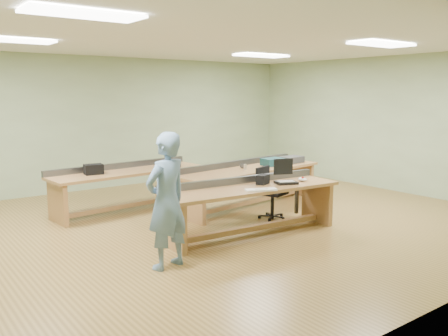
{
  "coord_description": "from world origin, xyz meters",
  "views": [
    {
      "loc": [
        -4.33,
        -6.36,
        2.17
      ],
      "look_at": [
        -0.06,
        -0.6,
        1.04
      ],
      "focal_mm": 38.0,
      "sensor_mm": 36.0,
      "label": 1
    }
  ],
  "objects_px": {
    "workbench_mid": "(248,178)",
    "laptop_base": "(286,183)",
    "workbench_back": "(128,181)",
    "person": "(167,201)",
    "parts_bin_grey": "(292,160)",
    "workbench_front": "(251,199)",
    "task_chair": "(270,200)",
    "camera_bag": "(263,179)",
    "drinks_can": "(245,167)",
    "mug": "(243,166)",
    "parts_bin_teal": "(273,162)"
  },
  "relations": [
    {
      "from": "laptop_base",
      "to": "workbench_back",
      "type": "bearing_deg",
      "value": 139.48
    },
    {
      "from": "laptop_base",
      "to": "mug",
      "type": "bearing_deg",
      "value": 96.27
    },
    {
      "from": "person",
      "to": "camera_bag",
      "type": "height_order",
      "value": "person"
    },
    {
      "from": "parts_bin_grey",
      "to": "drinks_can",
      "type": "distance_m",
      "value": 1.39
    },
    {
      "from": "workbench_mid",
      "to": "parts_bin_teal",
      "type": "relative_size",
      "value": 8.17
    },
    {
      "from": "camera_bag",
      "to": "parts_bin_grey",
      "type": "xyz_separation_m",
      "value": [
        2.03,
        1.42,
        -0.01
      ]
    },
    {
      "from": "camera_bag",
      "to": "mug",
      "type": "height_order",
      "value": "camera_bag"
    },
    {
      "from": "workbench_front",
      "to": "laptop_base",
      "type": "xyz_separation_m",
      "value": [
        0.61,
        -0.14,
        0.21
      ]
    },
    {
      "from": "person",
      "to": "task_chair",
      "type": "relative_size",
      "value": 1.9
    },
    {
      "from": "workbench_front",
      "to": "parts_bin_teal",
      "type": "bearing_deg",
      "value": 43.7
    },
    {
      "from": "person",
      "to": "workbench_back",
      "type": "bearing_deg",
      "value": -120.84
    },
    {
      "from": "laptop_base",
      "to": "parts_bin_teal",
      "type": "xyz_separation_m",
      "value": [
        1.14,
        1.57,
        0.05
      ]
    },
    {
      "from": "laptop_base",
      "to": "camera_bag",
      "type": "xyz_separation_m",
      "value": [
        -0.32,
        0.19,
        0.06
      ]
    },
    {
      "from": "workbench_front",
      "to": "mug",
      "type": "height_order",
      "value": "workbench_front"
    },
    {
      "from": "person",
      "to": "mug",
      "type": "distance_m",
      "value": 3.45
    },
    {
      "from": "drinks_can",
      "to": "person",
      "type": "bearing_deg",
      "value": -146.55
    },
    {
      "from": "workbench_front",
      "to": "workbench_back",
      "type": "xyz_separation_m",
      "value": [
        -0.85,
        2.56,
        0.0
      ]
    },
    {
      "from": "person",
      "to": "task_chair",
      "type": "xyz_separation_m",
      "value": [
        2.64,
        1.0,
        -0.53
      ]
    },
    {
      "from": "workbench_front",
      "to": "workbench_mid",
      "type": "distance_m",
      "value": 1.83
    },
    {
      "from": "person",
      "to": "parts_bin_teal",
      "type": "height_order",
      "value": "person"
    },
    {
      "from": "workbench_front",
      "to": "task_chair",
      "type": "xyz_separation_m",
      "value": [
        0.87,
        0.52,
        -0.23
      ]
    },
    {
      "from": "workbench_front",
      "to": "person",
      "type": "height_order",
      "value": "person"
    },
    {
      "from": "task_chair",
      "to": "parts_bin_teal",
      "type": "distance_m",
      "value": 1.36
    },
    {
      "from": "workbench_back",
      "to": "person",
      "type": "bearing_deg",
      "value": -111.56
    },
    {
      "from": "workbench_front",
      "to": "task_chair",
      "type": "bearing_deg",
      "value": 35.16
    },
    {
      "from": "laptop_base",
      "to": "mug",
      "type": "relative_size",
      "value": 2.89
    },
    {
      "from": "workbench_mid",
      "to": "parts_bin_grey",
      "type": "distance_m",
      "value": 1.21
    },
    {
      "from": "workbench_mid",
      "to": "parts_bin_grey",
      "type": "bearing_deg",
      "value": -6.55
    },
    {
      "from": "workbench_mid",
      "to": "laptop_base",
      "type": "relative_size",
      "value": 10.27
    },
    {
      "from": "laptop_base",
      "to": "parts_bin_grey",
      "type": "xyz_separation_m",
      "value": [
        1.71,
        1.61,
        0.05
      ]
    },
    {
      "from": "laptop_base",
      "to": "mug",
      "type": "xyz_separation_m",
      "value": [
        0.44,
        1.65,
        0.03
      ]
    },
    {
      "from": "laptop_base",
      "to": "parts_bin_grey",
      "type": "relative_size",
      "value": 0.67
    },
    {
      "from": "parts_bin_teal",
      "to": "mug",
      "type": "relative_size",
      "value": 3.64
    },
    {
      "from": "camera_bag",
      "to": "parts_bin_grey",
      "type": "distance_m",
      "value": 2.48
    },
    {
      "from": "workbench_back",
      "to": "mug",
      "type": "height_order",
      "value": "workbench_back"
    },
    {
      "from": "workbench_mid",
      "to": "person",
      "type": "xyz_separation_m",
      "value": [
        -2.9,
        -1.93,
        0.29
      ]
    },
    {
      "from": "task_chair",
      "to": "mug",
      "type": "height_order",
      "value": "task_chair"
    },
    {
      "from": "camera_bag",
      "to": "parts_bin_grey",
      "type": "height_order",
      "value": "camera_bag"
    },
    {
      "from": "parts_bin_grey",
      "to": "mug",
      "type": "relative_size",
      "value": 4.29
    },
    {
      "from": "workbench_front",
      "to": "workbench_mid",
      "type": "xyz_separation_m",
      "value": [
        1.13,
        1.44,
        0.01
      ]
    },
    {
      "from": "workbench_mid",
      "to": "mug",
      "type": "xyz_separation_m",
      "value": [
        -0.09,
        0.06,
        0.23
      ]
    },
    {
      "from": "workbench_mid",
      "to": "laptop_base",
      "type": "xyz_separation_m",
      "value": [
        -0.53,
        -1.58,
        0.2
      ]
    },
    {
      "from": "task_chair",
      "to": "laptop_base",
      "type": "bearing_deg",
      "value": -130.36
    },
    {
      "from": "workbench_front",
      "to": "workbench_mid",
      "type": "height_order",
      "value": "same"
    },
    {
      "from": "parts_bin_grey",
      "to": "mug",
      "type": "xyz_separation_m",
      "value": [
        -1.27,
        0.04,
        -0.02
      ]
    },
    {
      "from": "workbench_mid",
      "to": "task_chair",
      "type": "relative_size",
      "value": 3.7
    },
    {
      "from": "workbench_back",
      "to": "laptop_base",
      "type": "distance_m",
      "value": 3.08
    },
    {
      "from": "camera_bag",
      "to": "parts_bin_teal",
      "type": "height_order",
      "value": "camera_bag"
    },
    {
      "from": "laptop_base",
      "to": "mug",
      "type": "distance_m",
      "value": 1.71
    },
    {
      "from": "parts_bin_grey",
      "to": "workbench_front",
      "type": "bearing_deg",
      "value": -147.62
    }
  ]
}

